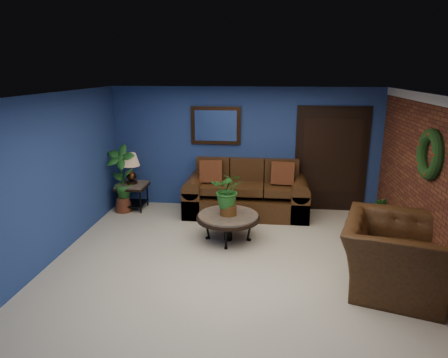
# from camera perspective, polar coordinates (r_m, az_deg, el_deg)

# --- Properties ---
(floor) EXTENTS (5.50, 5.50, 0.00)m
(floor) POSITION_cam_1_polar(r_m,az_deg,el_deg) (6.30, 1.48, -11.32)
(floor) COLOR beige
(floor) RESTS_ON ground
(wall_back) EXTENTS (5.50, 0.04, 2.50)m
(wall_back) POSITION_cam_1_polar(r_m,az_deg,el_deg) (8.27, 3.00, 4.38)
(wall_back) COLOR navy
(wall_back) RESTS_ON ground
(wall_left) EXTENTS (0.04, 5.00, 2.50)m
(wall_left) POSITION_cam_1_polar(r_m,az_deg,el_deg) (6.65, -22.79, 0.42)
(wall_left) COLOR navy
(wall_left) RESTS_ON ground
(wall_right_brick) EXTENTS (0.04, 5.00, 2.50)m
(wall_right_brick) POSITION_cam_1_polar(r_m,az_deg,el_deg) (6.26, 27.53, -1.02)
(wall_right_brick) COLOR brown
(wall_right_brick) RESTS_ON ground
(ceiling) EXTENTS (5.50, 5.00, 0.02)m
(ceiling) POSITION_cam_1_polar(r_m,az_deg,el_deg) (5.63, 1.66, 12.03)
(ceiling) COLOR silver
(ceiling) RESTS_ON wall_back
(crown_molding) EXTENTS (0.03, 5.00, 0.14)m
(crown_molding) POSITION_cam_1_polar(r_m,az_deg,el_deg) (6.06, 28.66, 9.76)
(crown_molding) COLOR white
(crown_molding) RESTS_ON wall_right_brick
(wall_mirror) EXTENTS (1.02, 0.06, 0.77)m
(wall_mirror) POSITION_cam_1_polar(r_m,az_deg,el_deg) (8.21, -1.19, 7.64)
(wall_mirror) COLOR #3F2311
(wall_mirror) RESTS_ON wall_back
(closet_door) EXTENTS (1.44, 0.06, 2.18)m
(closet_door) POSITION_cam_1_polar(r_m,az_deg,el_deg) (8.37, 15.03, 2.60)
(closet_door) COLOR black
(closet_door) RESTS_ON wall_back
(wreath) EXTENTS (0.16, 0.72, 0.72)m
(wreath) POSITION_cam_1_polar(r_m,az_deg,el_deg) (6.18, 27.37, 3.13)
(wreath) COLOR black
(wreath) RESTS_ON wall_right_brick
(sofa) EXTENTS (2.43, 1.05, 1.09)m
(sofa) POSITION_cam_1_polar(r_m,az_deg,el_deg) (8.09, 3.22, -2.39)
(sofa) COLOR #492B15
(sofa) RESTS_ON ground
(coffee_table) EXTENTS (1.08, 1.08, 0.46)m
(coffee_table) POSITION_cam_1_polar(r_m,az_deg,el_deg) (6.78, 0.61, -5.56)
(coffee_table) COLOR #514D47
(coffee_table) RESTS_ON ground
(end_table) EXTENTS (0.60, 0.60, 0.55)m
(end_table) POSITION_cam_1_polar(r_m,az_deg,el_deg) (8.48, -12.97, -1.49)
(end_table) COLOR #514D47
(end_table) RESTS_ON ground
(table_lamp) EXTENTS (0.37, 0.37, 0.62)m
(table_lamp) POSITION_cam_1_polar(r_m,az_deg,el_deg) (8.35, -13.19, 1.99)
(table_lamp) COLOR #3F2311
(table_lamp) RESTS_ON end_table
(side_chair) EXTENTS (0.46, 0.46, 0.99)m
(side_chair) POSITION_cam_1_polar(r_m,az_deg,el_deg) (8.06, 4.82, -1.01)
(side_chair) COLOR brown
(side_chair) RESTS_ON ground
(armchair) EXTENTS (1.61, 1.73, 0.92)m
(armchair) POSITION_cam_1_polar(r_m,az_deg,el_deg) (5.82, 22.95, -9.94)
(armchair) COLOR #492B15
(armchair) RESTS_ON ground
(coffee_plant) EXTENTS (0.59, 0.52, 0.74)m
(coffee_plant) POSITION_cam_1_polar(r_m,az_deg,el_deg) (6.63, 0.62, -1.81)
(coffee_plant) COLOR brown
(coffee_plant) RESTS_ON coffee_table
(floor_plant) EXTENTS (0.37, 0.32, 0.74)m
(floor_plant) POSITION_cam_1_polar(r_m,az_deg,el_deg) (7.37, 20.86, -5.13)
(floor_plant) COLOR brown
(floor_plant) RESTS_ON ground
(tall_plant) EXTENTS (0.63, 0.46, 1.38)m
(tall_plant) POSITION_cam_1_polar(r_m,az_deg,el_deg) (8.31, -14.43, 0.32)
(tall_plant) COLOR brown
(tall_plant) RESTS_ON ground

